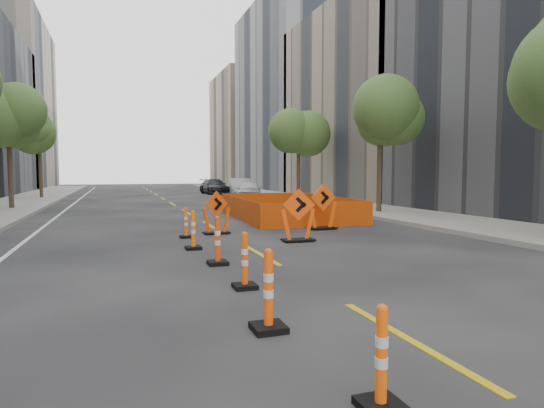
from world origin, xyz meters
name	(u,v)px	position (x,y,z in m)	size (l,w,h in m)	color
ground_plane	(333,296)	(0.00, 0.00, 0.00)	(140.00, 140.00, 0.00)	black
sidewalk_right	(390,212)	(9.00, 12.00, 0.07)	(4.00, 90.00, 0.15)	gray
bld_right_c	(393,106)	(17.00, 23.80, 7.00)	(12.00, 16.00, 14.00)	gray
bld_right_d	(308,99)	(17.00, 40.20, 10.00)	(12.00, 18.00, 20.00)	gray
bld_right_e	(259,131)	(17.00, 58.60, 8.00)	(12.00, 14.00, 16.00)	tan
tree_l_c	(8,122)	(-8.40, 20.00, 4.53)	(2.80, 2.80, 5.95)	#382B1E
tree_l_d	(39,136)	(-8.40, 30.00, 4.53)	(2.80, 2.80, 5.95)	#382B1E
tree_r_b	(380,117)	(8.40, 12.00, 4.53)	(2.80, 2.80, 5.95)	#382B1E
tree_r_c	(298,134)	(8.40, 22.00, 4.53)	(2.80, 2.80, 5.95)	#382B1E
channelizer_1	(381,357)	(-1.20, -3.28, 0.46)	(0.36, 0.36, 0.91)	#FF550A
channelizer_2	(269,290)	(-1.49, -1.16, 0.53)	(0.42, 0.42, 1.06)	#FA4E0A
channelizer_3	(245,260)	(-1.21, 0.95, 0.49)	(0.39, 0.39, 0.99)	#EF4B0A
channelizer_4	(218,240)	(-1.23, 3.07, 0.53)	(0.42, 0.42, 1.06)	#E33F09
channelizer_5	(193,230)	(-1.41, 5.18, 0.51)	(0.40, 0.40, 1.01)	orange
channelizer_6	(186,223)	(-1.29, 7.30, 0.47)	(0.37, 0.37, 0.93)	#FF5B0A
chevron_sign_left	(216,212)	(-0.24, 7.84, 0.70)	(0.93, 0.56, 1.39)	#E34309
chevron_sign_center	(298,215)	(1.65, 5.53, 0.76)	(1.02, 0.61, 1.52)	#F84C0A
chevron_sign_right	(323,207)	(3.50, 7.80, 0.79)	(1.06, 0.63, 1.58)	#F74D0A
safety_fence	(286,207)	(3.74, 11.97, 0.46)	(4.29, 7.30, 0.91)	#FD550D
parked_car_near	(249,191)	(5.34, 23.37, 0.70)	(1.66, 4.13, 1.41)	silver
parked_car_mid	(240,188)	(6.09, 28.52, 0.73)	(1.55, 4.46, 1.47)	#A5A3A9
parked_car_far	(214,186)	(5.06, 33.66, 0.67)	(1.88, 4.62, 1.34)	black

